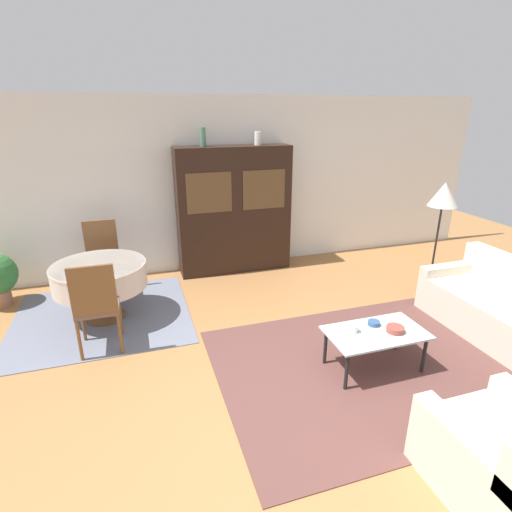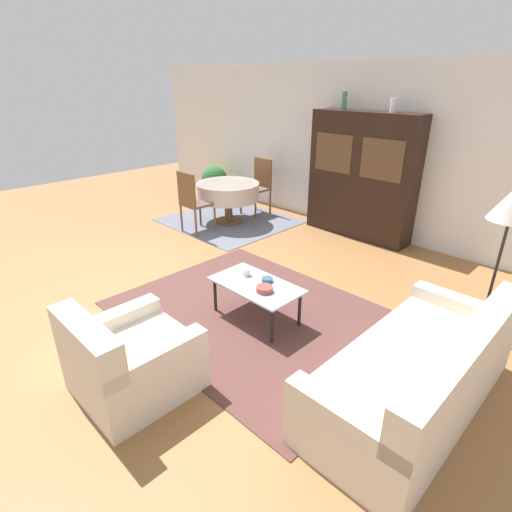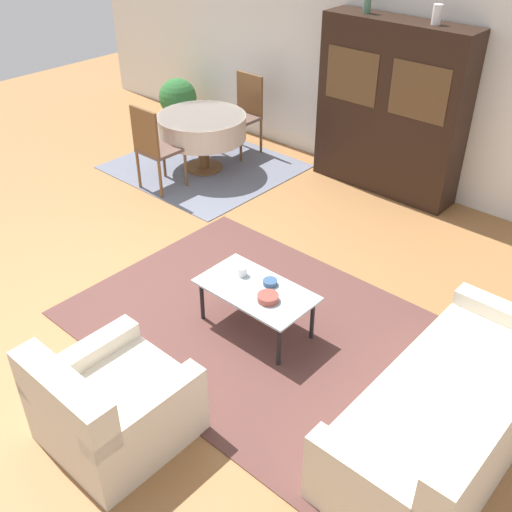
{
  "view_description": "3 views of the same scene",
  "coord_description": "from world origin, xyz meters",
  "px_view_note": "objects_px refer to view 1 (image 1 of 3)",
  "views": [
    {
      "loc": [
        -1.07,
        -2.59,
        2.5
      ],
      "look_at": [
        0.2,
        1.4,
        0.95
      ],
      "focal_mm": 28.0,
      "sensor_mm": 36.0,
      "label": 1
    },
    {
      "loc": [
        3.76,
        -2.33,
        2.42
      ],
      "look_at": [
        1.11,
        0.33,
        0.75
      ],
      "focal_mm": 28.0,
      "sensor_mm": 36.0,
      "label": 2
    },
    {
      "loc": [
        3.75,
        -2.63,
        3.38
      ],
      "look_at": [
        1.11,
        0.33,
        0.75
      ],
      "focal_mm": 42.0,
      "sensor_mm": 36.0,
      "label": 3
    }
  ],
  "objects_px": {
    "floor_lamp": "(443,199)",
    "dining_chair_far": "(102,254)",
    "coffee_table": "(376,336)",
    "vase_short": "(258,138)",
    "armchair": "(512,462)",
    "dining_table": "(100,276)",
    "cup": "(354,328)",
    "dining_chair_near": "(96,303)",
    "bowl_small": "(374,323)",
    "vase_tall": "(203,137)",
    "display_cabinet": "(234,210)",
    "bowl": "(395,329)"
  },
  "relations": [
    {
      "from": "coffee_table",
      "to": "dining_table",
      "type": "distance_m",
      "value": 3.28
    },
    {
      "from": "vase_short",
      "to": "armchair",
      "type": "bearing_deg",
      "value": -86.21
    },
    {
      "from": "coffee_table",
      "to": "dining_chair_near",
      "type": "height_order",
      "value": "dining_chair_near"
    },
    {
      "from": "dining_table",
      "to": "bowl",
      "type": "relative_size",
      "value": 6.45
    },
    {
      "from": "display_cabinet",
      "to": "vase_short",
      "type": "bearing_deg",
      "value": 0.14
    },
    {
      "from": "bowl",
      "to": "armchair",
      "type": "bearing_deg",
      "value": -95.09
    },
    {
      "from": "coffee_table",
      "to": "vase_tall",
      "type": "bearing_deg",
      "value": 109.7
    },
    {
      "from": "floor_lamp",
      "to": "dining_table",
      "type": "bearing_deg",
      "value": 173.13
    },
    {
      "from": "dining_chair_near",
      "to": "dining_chair_far",
      "type": "height_order",
      "value": "same"
    },
    {
      "from": "coffee_table",
      "to": "display_cabinet",
      "type": "distance_m",
      "value": 3.17
    },
    {
      "from": "coffee_table",
      "to": "cup",
      "type": "xyz_separation_m",
      "value": [
        -0.22,
        0.07,
        0.08
      ]
    },
    {
      "from": "coffee_table",
      "to": "floor_lamp",
      "type": "bearing_deg",
      "value": 36.85
    },
    {
      "from": "dining_table",
      "to": "cup",
      "type": "xyz_separation_m",
      "value": [
        2.42,
        -1.87,
        -0.11
      ]
    },
    {
      "from": "cup",
      "to": "bowl",
      "type": "xyz_separation_m",
      "value": [
        0.39,
        -0.12,
        -0.01
      ]
    },
    {
      "from": "bowl",
      "to": "bowl_small",
      "type": "distance_m",
      "value": 0.22
    },
    {
      "from": "bowl",
      "to": "vase_tall",
      "type": "height_order",
      "value": "vase_tall"
    },
    {
      "from": "cup",
      "to": "bowl",
      "type": "bearing_deg",
      "value": -17.07
    },
    {
      "from": "dining_chair_near",
      "to": "vase_short",
      "type": "xyz_separation_m",
      "value": [
        2.38,
        1.89,
        1.48
      ]
    },
    {
      "from": "display_cabinet",
      "to": "bowl_small",
      "type": "relative_size",
      "value": 16.3
    },
    {
      "from": "display_cabinet",
      "to": "bowl",
      "type": "relative_size",
      "value": 11.41
    },
    {
      "from": "display_cabinet",
      "to": "armchair",
      "type": "bearing_deg",
      "value": -81.37
    },
    {
      "from": "dining_chair_near",
      "to": "vase_short",
      "type": "distance_m",
      "value": 3.38
    },
    {
      "from": "cup",
      "to": "dining_chair_near",
      "type": "bearing_deg",
      "value": 155.96
    },
    {
      "from": "floor_lamp",
      "to": "bowl_small",
      "type": "distance_m",
      "value": 2.38
    },
    {
      "from": "dining_chair_far",
      "to": "floor_lamp",
      "type": "xyz_separation_m",
      "value": [
        4.49,
        -1.33,
        0.75
      ]
    },
    {
      "from": "coffee_table",
      "to": "vase_short",
      "type": "xyz_separation_m",
      "value": [
        -0.26,
        3.04,
        1.69
      ]
    },
    {
      "from": "dining_chair_near",
      "to": "bowl_small",
      "type": "bearing_deg",
      "value": -20.88
    },
    {
      "from": "armchair",
      "to": "dining_chair_near",
      "type": "xyz_separation_m",
      "value": [
        -2.69,
        2.67,
        0.29
      ]
    },
    {
      "from": "vase_short",
      "to": "bowl",
      "type": "bearing_deg",
      "value": -82.04
    },
    {
      "from": "armchair",
      "to": "dining_table",
      "type": "height_order",
      "value": "armchair"
    },
    {
      "from": "cup",
      "to": "vase_tall",
      "type": "height_order",
      "value": "vase_tall"
    },
    {
      "from": "coffee_table",
      "to": "armchair",
      "type": "bearing_deg",
      "value": -88.24
    },
    {
      "from": "dining_table",
      "to": "vase_tall",
      "type": "xyz_separation_m",
      "value": [
        1.55,
        1.11,
        1.53
      ]
    },
    {
      "from": "coffee_table",
      "to": "dining_chair_far",
      "type": "xyz_separation_m",
      "value": [
        -2.64,
        2.72,
        0.21
      ]
    },
    {
      "from": "cup",
      "to": "bowl_small",
      "type": "height_order",
      "value": "cup"
    },
    {
      "from": "armchair",
      "to": "display_cabinet",
      "type": "xyz_separation_m",
      "value": [
        -0.69,
        4.56,
        0.69
      ]
    },
    {
      "from": "armchair",
      "to": "coffee_table",
      "type": "height_order",
      "value": "armchair"
    },
    {
      "from": "armchair",
      "to": "vase_short",
      "type": "relative_size",
      "value": 4.58
    },
    {
      "from": "floor_lamp",
      "to": "dining_chair_far",
      "type": "bearing_deg",
      "value": 163.56
    },
    {
      "from": "cup",
      "to": "bowl_small",
      "type": "distance_m",
      "value": 0.27
    },
    {
      "from": "bowl",
      "to": "vase_tall",
      "type": "relative_size",
      "value": 0.64
    },
    {
      "from": "armchair",
      "to": "vase_tall",
      "type": "relative_size",
      "value": 3.31
    },
    {
      "from": "armchair",
      "to": "dining_table",
      "type": "bearing_deg",
      "value": 127.87
    },
    {
      "from": "dining_chair_far",
      "to": "vase_tall",
      "type": "xyz_separation_m",
      "value": [
        1.55,
        0.32,
        1.52
      ]
    },
    {
      "from": "dining_table",
      "to": "vase_tall",
      "type": "height_order",
      "value": "vase_tall"
    },
    {
      "from": "display_cabinet",
      "to": "vase_tall",
      "type": "distance_m",
      "value": 1.21
    },
    {
      "from": "dining_chair_far",
      "to": "bowl",
      "type": "height_order",
      "value": "dining_chair_far"
    },
    {
      "from": "vase_short",
      "to": "display_cabinet",
      "type": "bearing_deg",
      "value": -179.86
    },
    {
      "from": "armchair",
      "to": "vase_tall",
      "type": "xyz_separation_m",
      "value": [
        -1.13,
        4.56,
        1.81
      ]
    },
    {
      "from": "floor_lamp",
      "to": "bowl",
      "type": "bearing_deg",
      "value": -139.25
    }
  ]
}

